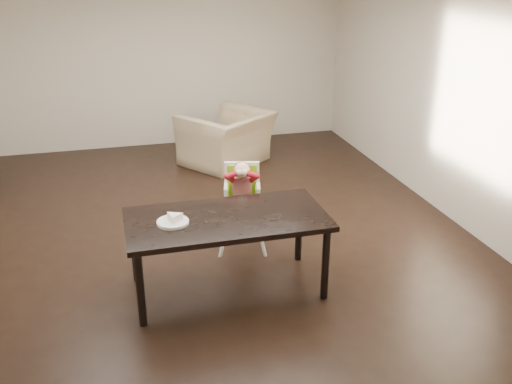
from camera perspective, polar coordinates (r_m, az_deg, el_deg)
ground at (r=6.43m, az=-5.83°, el=-4.43°), size 7.00×7.00×0.00m
room_walls at (r=5.83m, az=-6.57°, el=12.03°), size 6.02×7.02×2.71m
dining_table at (r=5.14m, az=-2.93°, el=-3.29°), size 1.80×0.90×0.75m
high_chair at (r=5.93m, az=-1.40°, el=0.51°), size 0.48×0.48×0.96m
plate at (r=5.02m, az=-8.26°, el=-2.81°), size 0.34×0.34×0.08m
armchair at (r=8.47m, az=-2.96°, el=6.25°), size 1.42×1.34×1.04m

